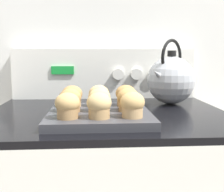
# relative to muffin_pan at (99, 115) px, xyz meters

# --- Properties ---
(wall_back) EXTENTS (8.00, 0.05, 2.40)m
(wall_back) POSITION_rel_muffin_pan_xyz_m (0.03, 0.44, 0.28)
(wall_back) COLOR silver
(wall_back) RESTS_ON ground_plane
(control_panel) EXTENTS (0.73, 0.07, 0.20)m
(control_panel) POSITION_rel_muffin_pan_xyz_m (0.03, 0.38, 0.09)
(control_panel) COLOR white
(control_panel) RESTS_ON stove_range
(muffin_pan) EXTENTS (0.28, 0.28, 0.02)m
(muffin_pan) POSITION_rel_muffin_pan_xyz_m (0.00, 0.00, 0.00)
(muffin_pan) COLOR #38383D
(muffin_pan) RESTS_ON stove_range
(muffin_r0_c0) EXTENTS (0.06, 0.06, 0.06)m
(muffin_r0_c0) POSITION_rel_muffin_pan_xyz_m (-0.08, -0.08, 0.04)
(muffin_r0_c0) COLOR #A37A4C
(muffin_r0_c0) RESTS_ON muffin_pan
(muffin_r0_c1) EXTENTS (0.06, 0.06, 0.06)m
(muffin_r0_c1) POSITION_rel_muffin_pan_xyz_m (-0.00, -0.08, 0.04)
(muffin_r0_c1) COLOR tan
(muffin_r0_c1) RESTS_ON muffin_pan
(muffin_r0_c2) EXTENTS (0.06, 0.06, 0.06)m
(muffin_r0_c2) POSITION_rel_muffin_pan_xyz_m (0.08, -0.08, 0.04)
(muffin_r0_c2) COLOR tan
(muffin_r0_c2) RESTS_ON muffin_pan
(muffin_r1_c0) EXTENTS (0.06, 0.06, 0.06)m
(muffin_r1_c0) POSITION_rel_muffin_pan_xyz_m (-0.08, 0.00, 0.04)
(muffin_r1_c0) COLOR #A37A4C
(muffin_r1_c0) RESTS_ON muffin_pan
(muffin_r1_c1) EXTENTS (0.06, 0.06, 0.06)m
(muffin_r1_c1) POSITION_rel_muffin_pan_xyz_m (-0.00, -0.00, 0.04)
(muffin_r1_c1) COLOR tan
(muffin_r1_c1) RESTS_ON muffin_pan
(muffin_r1_c2) EXTENTS (0.06, 0.06, 0.06)m
(muffin_r1_c2) POSITION_rel_muffin_pan_xyz_m (0.08, 0.00, 0.04)
(muffin_r1_c2) COLOR tan
(muffin_r1_c2) RESTS_ON muffin_pan
(muffin_r2_c0) EXTENTS (0.06, 0.06, 0.06)m
(muffin_r2_c0) POSITION_rel_muffin_pan_xyz_m (-0.08, 0.08, 0.04)
(muffin_r2_c0) COLOR tan
(muffin_r2_c0) RESTS_ON muffin_pan
(muffin_r2_c1) EXTENTS (0.06, 0.06, 0.06)m
(muffin_r2_c1) POSITION_rel_muffin_pan_xyz_m (0.00, 0.08, 0.04)
(muffin_r2_c1) COLOR #A37A4C
(muffin_r2_c1) RESTS_ON muffin_pan
(muffin_r2_c2) EXTENTS (0.06, 0.06, 0.06)m
(muffin_r2_c2) POSITION_rel_muffin_pan_xyz_m (0.08, 0.08, 0.04)
(muffin_r2_c2) COLOR tan
(muffin_r2_c2) RESTS_ON muffin_pan
(tea_kettle) EXTENTS (0.18, 0.18, 0.23)m
(tea_kettle) POSITION_rel_muffin_pan_xyz_m (0.26, 0.22, 0.08)
(tea_kettle) COLOR #ADAFB5
(tea_kettle) RESTS_ON stove_range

